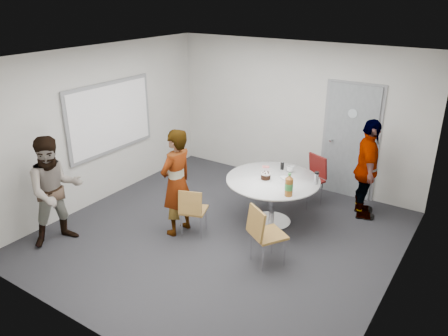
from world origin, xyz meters
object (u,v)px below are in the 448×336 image
Objects in this scene: chair_far at (313,175)px; person_left at (55,191)px; door at (350,142)px; chair_near_left at (192,208)px; person_right at (367,169)px; chair_near_right at (263,230)px; person_main at (177,183)px; table at (274,185)px; whiteboard at (111,118)px.

chair_far is 4.20m from person_left.
door is 4.96m from person_left.
door is 2.69× the size of chair_near_left.
chair_near_left is at bearing 113.48° from person_right.
person_main reaches higher than chair_near_right.
chair_near_left is at bearing -129.29° from table.
chair_near_right is at bearing -69.58° from table.
chair_near_right is 2.29m from person_right.
person_main is 1.75m from person_left.
chair_near_left is 0.45m from person_main.
person_main is (-1.11, -1.05, 0.17)m from table.
table is 1.87× the size of chair_near_left.
door is 2.42× the size of chair_near_right.
person_right is at bearing 25.90° from chair_near_left.
chair_far is at bearing 150.56° from person_main.
chair_far is at bearing 126.88° from chair_near_right.
whiteboard is 2.17× the size of chair_near_right.
person_left is (-2.63, -3.26, 0.29)m from chair_far.
chair_near_right is (3.36, -0.53, -0.92)m from whiteboard.
table is at bearing 101.09° from chair_far.
door reaches higher than person_left.
person_main reaches higher than person_right.
chair_near_right is 2.15m from chair_far.
person_left is at bearing -44.69° from person_main.
whiteboard reaches higher than person_main.
door reaches higher than person_main.
person_right reaches higher than chair_near_left.
door reaches higher than chair_near_left.
chair_far is 0.52× the size of person_main.
chair_near_left is at bearing -29.59° from person_left.
table is at bearing -24.23° from person_left.
chair_near_left is (2.11, -0.46, -0.97)m from whiteboard.
table is at bearing -109.63° from door.
door is at bearing 15.06° from person_right.
person_right reaches higher than table.
whiteboard is 2.00m from person_main.
whiteboard reaches higher than chair_far.
table is at bearing 142.25° from chair_near_right.
whiteboard is 3.11m from table.
chair_near_left is 0.47× the size of person_right.
door reaches higher than chair_near_right.
door is at bearing -96.71° from chair_far.
person_left is at bearing -126.52° from chair_near_right.
person_right is (1.13, 1.05, 0.17)m from table.
door reaches higher than person_right.
whiteboard is 2.16× the size of chair_far.
person_left is (-1.56, -1.20, 0.35)m from chair_near_left.
chair_far is at bearing 42.07° from chair_near_left.
chair_near_left is 0.48× the size of person_left.
person_left is 0.99× the size of person_right.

